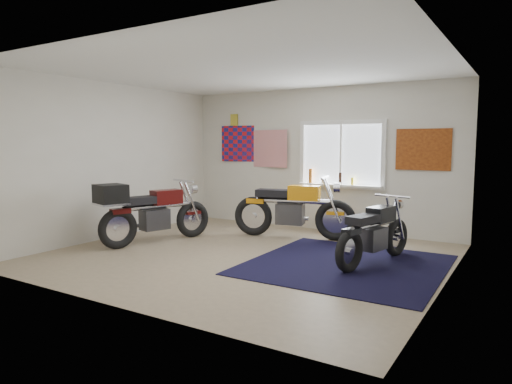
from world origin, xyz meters
The scene contains 10 objects.
ground centered at (0.00, 0.00, 0.00)m, with size 5.50×5.50×0.00m, color #9E896B.
room_shell centered at (0.00, 0.00, 1.64)m, with size 5.50×5.50×5.50m.
navy_rug centered at (1.45, 0.26, 0.01)m, with size 2.50×2.60×0.01m, color black.
window_assembly centered at (0.50, 2.47, 1.37)m, with size 1.66×0.17×1.26m.
oil_bottles centered at (0.23, 2.40, 1.01)m, with size 0.89×0.07×0.28m.
flag_display centered at (-1.90, 2.48, 2.15)m, with size 1.60×0.10×1.17m.
triumph_poster centered at (1.95, 2.48, 1.55)m, with size 0.90×0.03×0.70m, color #A54C14.
yellow_triumph centered at (0.00, 1.50, 0.48)m, with size 2.15×0.77×1.10m.
black_chrome_bike centered at (1.74, 0.53, 0.40)m, with size 0.64×1.77×0.92m.
maroon_tourer centered at (-1.80, -0.19, 0.54)m, with size 0.97×2.01×1.04m.
Camera 1 is at (3.58, -5.57, 1.64)m, focal length 32.00 mm.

